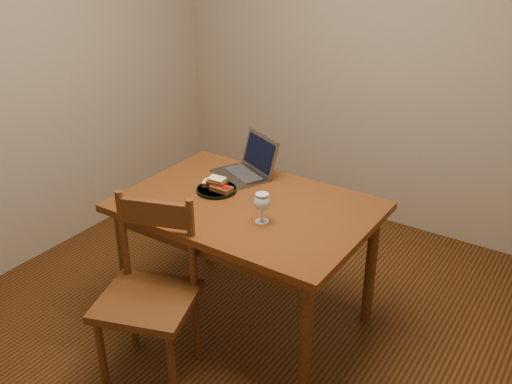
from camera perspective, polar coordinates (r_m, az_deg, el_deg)
The scene contains 11 objects.
floor at distance 3.34m, azimuth -0.89°, elevation -13.13°, with size 3.20×3.20×0.02m, color black.
back_wall at distance 4.10m, azimuth 12.19°, elevation 14.23°, with size 3.20×0.02×2.60m, color gray.
left_wall at distance 3.83m, azimuth -21.82°, elevation 12.19°, with size 0.02×3.20×2.60m, color gray.
table at distance 3.02m, azimuth -0.88°, elevation -2.59°, with size 1.30×0.90×0.74m.
chair at distance 2.78m, azimuth -10.73°, elevation -9.36°, with size 0.55×0.54×0.47m.
plate at distance 3.11m, azimuth -3.96°, elevation 0.22°, with size 0.22×0.22×0.02m, color black.
sandwich_cheese at distance 3.12m, azimuth -4.39°, elevation 0.88°, with size 0.11×0.06×0.03m, color #381E0C, non-canonical shape.
sandwich_tomato at distance 3.07m, azimuth -3.47°, elevation 0.43°, with size 0.12×0.07×0.04m, color #381E0C, non-canonical shape.
sandwich_top at distance 3.09m, azimuth -3.93°, elevation 1.11°, with size 0.11×0.06×0.03m, color #381E0C, non-canonical shape.
milk_glass at distance 2.76m, azimuth 0.60°, elevation -1.60°, with size 0.08×0.08×0.16m, color white, non-canonical shape.
laptop at distance 3.28m, azimuth -0.70°, elevation 2.73°, with size 0.40×0.39×0.22m.
Camera 1 is at (1.47, -2.13, 2.10)m, focal length 40.00 mm.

